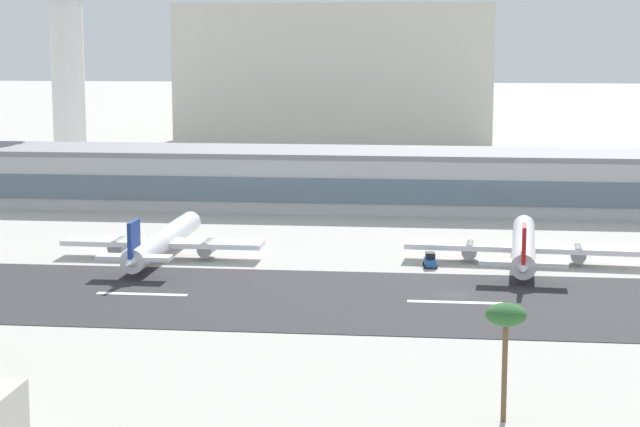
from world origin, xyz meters
TOP-DOWN VIEW (x-y plane):
  - ground_plane at (0.00, 0.00)m, footprint 1400.00×1400.00m
  - runway_strip at (0.00, -4.20)m, footprint 800.00×33.99m
  - runway_centreline_dash_3 at (-39.92, -4.20)m, footprint 12.00×1.20m
  - runway_centreline_dash_4 at (0.45, -4.20)m, footprint 12.00×1.20m
  - terminal_building at (-16.09, 74.23)m, footprint 220.92×21.72m
  - control_tower at (-90.46, 115.74)m, footprint 14.17×14.17m
  - distant_hotel_block at (-36.63, 219.41)m, footprint 99.38×39.23m
  - airliner_navy_tail_gate_0 at (-43.36, 19.36)m, footprint 30.63×38.92m
  - airliner_red_tail_gate_1 at (10.57, 21.48)m, footprint 35.21×39.14m
  - service_baggage_tug_0 at (-3.02, 17.60)m, footprint 2.18×3.36m
  - palm_tree_0 at (4.30, -47.86)m, footprint 3.52×3.52m

SIDE VIEW (x-z plane):
  - ground_plane at x=0.00m, z-range 0.00..0.00m
  - runway_strip at x=0.00m, z-range 0.00..0.08m
  - runway_centreline_dash_3 at x=-39.92m, z-range 0.08..0.09m
  - runway_centreline_dash_4 at x=0.45m, z-range 0.08..0.09m
  - service_baggage_tug_0 at x=-3.02m, z-range -0.05..2.15m
  - airliner_navy_tail_gate_0 at x=-43.36m, z-range -1.47..6.65m
  - airliner_red_tail_gate_1 at x=10.57m, z-range -1.48..6.68m
  - terminal_building at x=-16.09m, z-range 0.00..11.33m
  - palm_tree_0 at x=4.30m, z-range 3.89..14.39m
  - distant_hotel_block at x=-36.63m, z-range 0.00..43.73m
  - control_tower at x=-90.46m, z-range 4.36..54.88m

